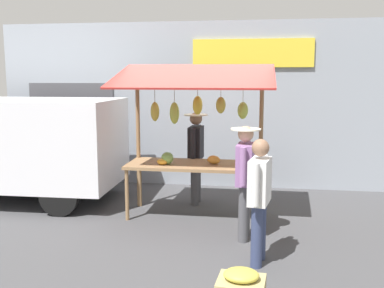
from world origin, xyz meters
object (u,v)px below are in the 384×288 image
vendor_with_sunhat (196,150)px  shopper_with_shopping_bag (245,173)px  shopper_in_grey_tee (259,193)px  produce_crate_near (241,288)px  market_stall (195,123)px

vendor_with_sunhat → shopper_with_shopping_bag: bearing=30.5°
shopper_in_grey_tee → produce_crate_near: size_ratio=3.02×
market_stall → vendor_with_sunhat: 0.92m
vendor_with_sunhat → shopper_with_shopping_bag: size_ratio=1.03×
market_stall → shopper_with_shopping_bag: size_ratio=1.55×
market_stall → produce_crate_near: 3.24m
shopper_with_shopping_bag → vendor_with_sunhat: bearing=33.1°
shopper_with_shopping_bag → produce_crate_near: (-0.04, 1.84, -0.79)m
shopper_in_grey_tee → market_stall: bearing=40.4°
market_stall → shopper_with_shopping_bag: bearing=131.6°
vendor_with_sunhat → shopper_with_shopping_bag: vendor_with_sunhat is taller
market_stall → vendor_with_sunhat: (0.09, -0.72, -0.56)m
shopper_in_grey_tee → shopper_with_shopping_bag: bearing=23.7°
vendor_with_sunhat → shopper_with_shopping_bag: 1.92m
vendor_with_sunhat → produce_crate_near: bearing=16.8°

